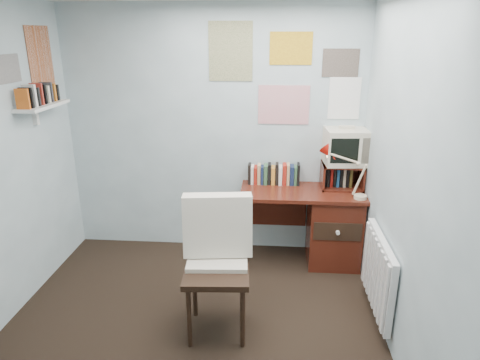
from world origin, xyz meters
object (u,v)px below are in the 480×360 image
object	(u,v)px
desk_lamp	(362,176)
crt_tv	(345,145)
tv_riser	(342,176)
desk_chair	(217,272)
desk	(328,224)
wall_shelf	(43,106)
radiator	(379,274)

from	to	relation	value
desk_lamp	crt_tv	size ratio (longest dim) A/B	1.11
desk_lamp	tv_riser	bearing A→B (deg)	98.53
crt_tv	desk_chair	bearing A→B (deg)	-134.56
desk	desk_lamp	size ratio (longest dim) A/B	2.77
desk_chair	wall_shelf	world-z (taller)	wall_shelf
tv_riser	crt_tv	distance (m)	0.31
wall_shelf	radiator	bearing A→B (deg)	-10.89
desk_lamp	wall_shelf	bearing A→B (deg)	167.36
desk_lamp	tv_riser	size ratio (longest dim) A/B	1.08
crt_tv	radiator	xyz separation A→B (m)	(0.16, -1.06, -0.78)
crt_tv	radiator	world-z (taller)	crt_tv
crt_tv	radiator	distance (m)	1.32
tv_riser	desk_lamp	bearing A→B (deg)	-64.73
wall_shelf	desk_chair	bearing A→B (deg)	-26.17
desk	wall_shelf	size ratio (longest dim) A/B	1.94
crt_tv	radiator	bearing A→B (deg)	-85.91
desk	wall_shelf	bearing A→B (deg)	-171.60
desk_lamp	radiator	world-z (taller)	desk_lamp
desk_lamp	radiator	bearing A→B (deg)	-104.13
tv_riser	desk_chair	bearing A→B (deg)	-130.30
tv_riser	crt_tv	world-z (taller)	crt_tv
tv_riser	wall_shelf	world-z (taller)	wall_shelf
tv_riser	crt_tv	xyz separation A→B (m)	(0.01, 0.02, 0.31)
radiator	tv_riser	bearing A→B (deg)	99.28
radiator	desk	bearing A→B (deg)	107.24
desk_chair	desk_lamp	xyz separation A→B (m)	(1.22, 0.99, 0.46)
crt_tv	wall_shelf	size ratio (longest dim) A/B	0.63
crt_tv	wall_shelf	distance (m)	2.78
tv_riser	crt_tv	size ratio (longest dim) A/B	1.02
radiator	wall_shelf	size ratio (longest dim) A/B	1.29
radiator	wall_shelf	bearing A→B (deg)	169.11
desk_chair	crt_tv	bearing A→B (deg)	45.99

